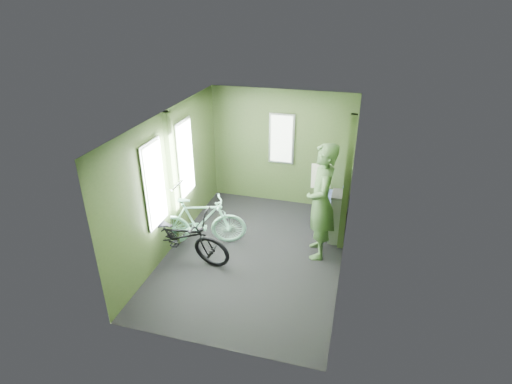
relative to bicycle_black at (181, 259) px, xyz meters
The scene contains 6 objects.
room 1.86m from the bicycle_black, 24.25° to the left, with size 4.00×4.02×2.31m.
bicycle_black is the anchor object (origin of this frame).
bicycle_mint 0.51m from the bicycle_black, 70.22° to the left, with size 0.44×1.55×0.93m, color #94E9C6.
passenger 2.44m from the bicycle_black, 19.58° to the left, with size 0.59×0.78×1.92m.
waste_box 2.72m from the bicycle_black, 27.68° to the left, with size 0.26×0.37×0.90m, color slate.
bench_seat 2.97m from the bicycle_black, 39.96° to the left, with size 0.54×0.91×0.93m.
Camera 1 is at (1.46, -5.25, 3.86)m, focal length 28.00 mm.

